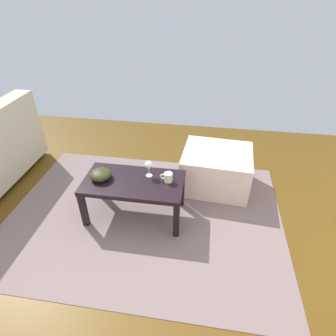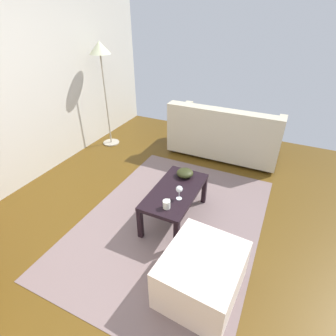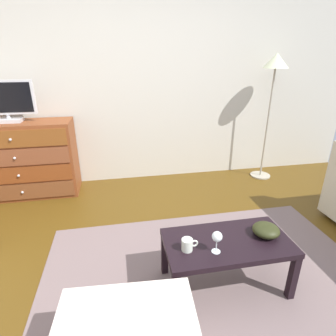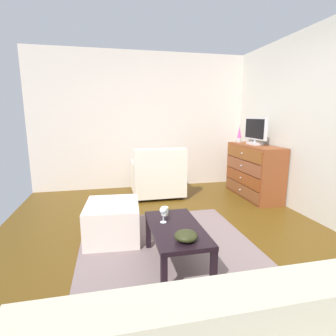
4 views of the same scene
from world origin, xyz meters
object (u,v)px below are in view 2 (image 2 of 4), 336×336
object	(u,v)px
wine_glass	(179,190)
couch_large	(225,135)
mug	(167,204)
standing_lamp	(101,58)
ottoman	(202,274)
coffee_table	(175,194)
bowl_decorative	(185,173)

from	to	relation	value
wine_glass	couch_large	distance (m)	1.91
mug	standing_lamp	distance (m)	2.65
couch_large	ottoman	size ratio (longest dim) A/B	2.43
coffee_table	ottoman	bearing A→B (deg)	-142.28
standing_lamp	bowl_decorative	bearing A→B (deg)	-118.88
ottoman	standing_lamp	distance (m)	3.38
mug	bowl_decorative	distance (m)	0.60
bowl_decorative	standing_lamp	distance (m)	2.30
mug	bowl_decorative	world-z (taller)	bowl_decorative
couch_large	standing_lamp	size ratio (longest dim) A/B	1.02
bowl_decorative	ottoman	distance (m)	1.21
coffee_table	bowl_decorative	size ratio (longest dim) A/B	4.62
couch_large	ottoman	bearing A→B (deg)	-168.86
coffee_table	ottoman	distance (m)	0.95
couch_large	coffee_table	bearing A→B (deg)	177.46
coffee_table	mug	xyz separation A→B (m)	(-0.31, -0.04, 0.10)
wine_glass	ottoman	size ratio (longest dim) A/B	0.22
ottoman	bowl_decorative	bearing A→B (deg)	29.33
standing_lamp	ottoman	bearing A→B (deg)	-130.35
bowl_decorative	standing_lamp	bearing A→B (deg)	61.12
wine_glass	couch_large	xyz separation A→B (m)	(1.90, 0.02, -0.19)
wine_glass	couch_large	bearing A→B (deg)	0.57
coffee_table	couch_large	size ratio (longest dim) A/B	0.53
ottoman	standing_lamp	size ratio (longest dim) A/B	0.42
wine_glass	bowl_decorative	world-z (taller)	wine_glass
ottoman	standing_lamp	bearing A→B (deg)	49.65
mug	standing_lamp	world-z (taller)	standing_lamp
coffee_table	mug	world-z (taller)	mug
wine_glass	bowl_decorative	size ratio (longest dim) A/B	0.81
wine_glass	ottoman	xyz separation A→B (m)	(-0.62, -0.48, -0.31)
couch_large	wine_glass	bearing A→B (deg)	-179.43
wine_glass	bowl_decorative	bearing A→B (deg)	14.20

